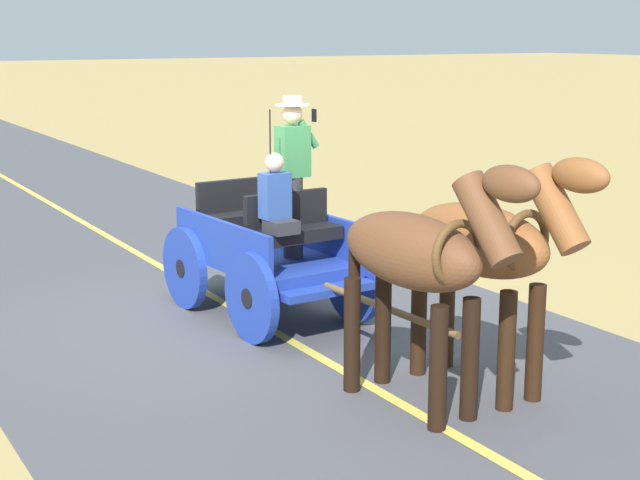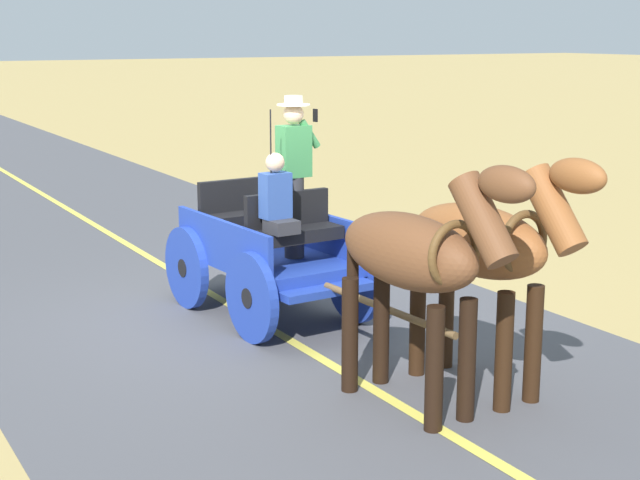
% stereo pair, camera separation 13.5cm
% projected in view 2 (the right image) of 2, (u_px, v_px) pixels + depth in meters
% --- Properties ---
extents(ground_plane, '(200.00, 200.00, 0.00)m').
position_uv_depth(ground_plane, '(249.00, 316.00, 10.86)').
color(ground_plane, tan).
extents(road_surface, '(6.22, 160.00, 0.01)m').
position_uv_depth(road_surface, '(249.00, 316.00, 10.86)').
color(road_surface, '#4C4C51').
rests_on(road_surface, ground).
extents(road_centre_stripe, '(0.12, 160.00, 0.00)m').
position_uv_depth(road_centre_stripe, '(249.00, 316.00, 10.85)').
color(road_centre_stripe, '#DBCC4C').
rests_on(road_centre_stripe, road_surface).
extents(horse_drawn_carriage, '(1.56, 4.52, 2.50)m').
position_uv_depth(horse_drawn_carriage, '(272.00, 246.00, 10.70)').
color(horse_drawn_carriage, '#1E3899').
rests_on(horse_drawn_carriage, ground).
extents(horse_near_side, '(0.73, 2.14, 2.21)m').
position_uv_depth(horse_near_side, '(486.00, 248.00, 8.33)').
color(horse_near_side, brown).
rests_on(horse_near_side, ground).
extents(horse_off_side, '(0.75, 2.14, 2.21)m').
position_uv_depth(horse_off_side, '(417.00, 259.00, 7.92)').
color(horse_off_side, brown).
rests_on(horse_off_side, ground).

